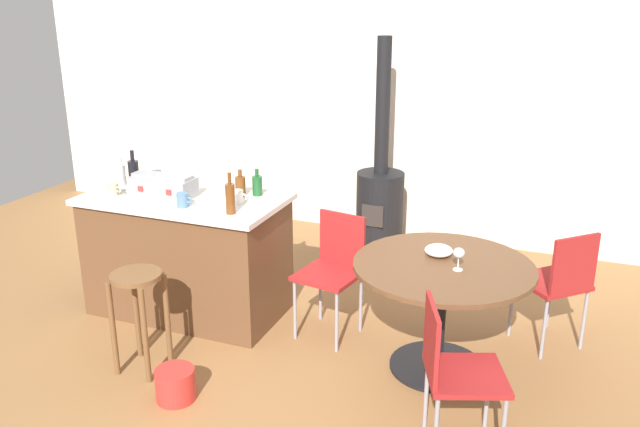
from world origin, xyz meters
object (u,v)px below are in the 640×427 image
Objects in this scene: serving_bowl at (439,250)px; wine_glass at (459,254)px; cup_2 at (183,200)px; bottle_4 at (257,185)px; toolbox at (163,186)px; cup_3 at (156,177)px; folding_chair_near at (334,265)px; plastic_bucket at (175,384)px; bottle_0 at (230,198)px; kitchen_island at (188,254)px; dining_table at (442,289)px; folding_chair_far at (453,367)px; bottle_1 at (121,174)px; wooden_stool at (138,301)px; folding_chair_left at (559,280)px; wood_stove at (380,198)px; bottle_3 at (240,186)px; cup_0 at (238,197)px; bottle_2 at (134,173)px; cup_1 at (113,189)px.

wine_glass is at bearing -49.65° from serving_bowl.
cup_2 reaches higher than wine_glass.
bottle_4 is 1.11× the size of serving_bowl.
toolbox is 0.33m from cup_3.
folding_chair_near is 1.14m from cup_2.
cup_2 is at bearing 116.52° from plastic_bucket.
bottle_0 is at bearing -171.17° from serving_bowl.
kitchen_island is at bearing 14.74° from toolbox.
bottle_0 is at bearing -176.50° from dining_table.
bottle_4 is at bearing 92.74° from plastic_bucket.
folding_chair_far is at bearing -23.32° from cup_3.
bottle_1 is at bearing -153.69° from cup_3.
wooden_stool is 5.43× the size of cup_3.
bottle_1 reaches higher than folding_chair_left.
wood_stove is 4.12× the size of toolbox.
bottle_3 is 1.70× the size of cup_2.
bottle_0 is 1.31× the size of bottle_1.
wine_glass is (1.91, 0.03, -0.12)m from cup_2.
bottle_0 is (-0.48, -1.95, 0.52)m from wood_stove.
bottle_1 reaches higher than folding_chair_far.
cup_0 is at bearing 106.31° from bottle_0.
bottle_0 is at bearing -87.27° from bottle_4.
dining_table is 2.46m from bottle_2.
cup_1 is 0.50× the size of plastic_bucket.
wood_stove is at bearing 76.22° from bottle_0.
cup_2 is (-1.81, -0.09, 0.40)m from dining_table.
plastic_bucket is (-1.49, -0.86, -0.74)m from wine_glass.
bottle_2 is (-1.60, -0.04, 0.52)m from folding_chair_near.
plastic_bucket is (0.06, -1.27, -0.90)m from bottle_4.
toolbox is 0.68m from bottle_0.
bottle_0 is 1.19× the size of plastic_bucket.
cup_2 reaches higher than serving_bowl.
wood_stove is 6.74× the size of bottle_2.
bottle_3 reaches higher than folding_chair_far.
kitchen_island reaches higher than serving_bowl.
cup_1 is 0.64m from cup_2.
folding_chair_far is 2.84m from bottle_2.
bottle_1 is 1.84× the size of cup_1.
kitchen_island is 1.72× the size of folding_chair_left.
bottle_0 is (-1.44, -0.09, 0.46)m from dining_table.
cup_1 is (-0.88, -0.33, -0.03)m from bottle_3.
folding_chair_far is 7.13× the size of cup_0.
folding_chair_near is at bearing -84.75° from wood_stove.
folding_chair_far is 2.88m from wood_stove.
cup_1 is at bearing -176.19° from serving_bowl.
bottle_2 reaches higher than bottle_0.
toolbox reaches higher than serving_bowl.
bottle_1 is 0.75× the size of bottle_2.
folding_chair_left reaches higher than dining_table.
bottle_2 is at bearing 160.25° from folding_chair_far.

